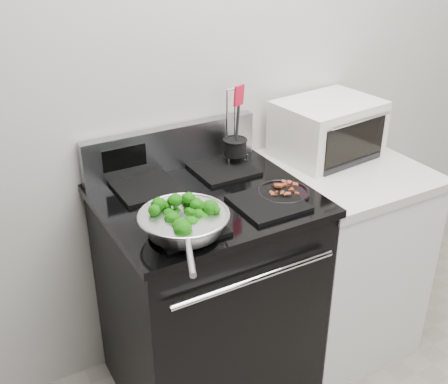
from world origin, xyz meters
TOP-DOWN VIEW (x-y plane):
  - back_wall at (0.00, 1.75)m, footprint 4.00×0.02m
  - gas_range at (-0.30, 1.41)m, footprint 0.79×0.69m
  - counter at (0.39, 1.41)m, footprint 0.62×0.68m
  - skillet at (-0.49, 1.21)m, footprint 0.31×0.47m
  - broccoli_pile at (-0.49, 1.21)m, footprint 0.24×0.24m
  - bacon_plate at (-0.03, 1.28)m, footprint 0.20×0.20m
  - utensil_holder at (-0.06, 1.61)m, footprint 0.11×0.11m
  - toaster_oven at (0.39, 1.56)m, footprint 0.47×0.38m

SIDE VIEW (x-z plane):
  - counter at x=0.39m, z-range 0.00..0.92m
  - gas_range at x=-0.30m, z-range -0.08..1.05m
  - bacon_plate at x=-0.03m, z-range 0.95..0.99m
  - skillet at x=-0.49m, z-range 0.97..1.03m
  - utensil_holder at x=-0.06m, z-range 0.84..1.19m
  - broccoli_pile at x=-0.49m, z-range 0.98..1.06m
  - toaster_oven at x=0.39m, z-range 0.92..1.17m
  - back_wall at x=0.00m, z-range 0.00..2.70m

